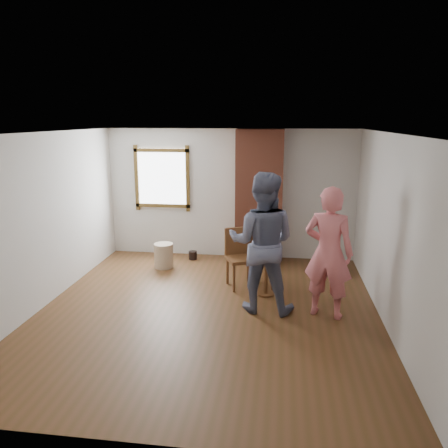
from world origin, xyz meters
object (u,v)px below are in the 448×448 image
Objects in this scene: stoneware_crock at (164,256)px; side_table at (266,271)px; dining_chair_left at (240,254)px; person_pink at (328,253)px; man at (262,243)px; dining_chair_right at (263,252)px.

stoneware_crock is 0.78× the size of side_table.
dining_chair_left is 1.73m from person_pink.
side_table is 0.32× the size of person_pink.
dining_chair_left is 0.48× the size of man.
man is (0.03, -1.05, 0.46)m from dining_chair_right.
side_table is 1.22m from person_pink.
stoneware_crock is 0.46× the size of dining_chair_right.
man is at bearing 13.16° from person_pink.
man reaches higher than dining_chair_left.
dining_chair_right is 0.54m from side_table.
stoneware_crock is 2.28m from side_table.
dining_chair_left is 0.40m from dining_chair_right.
person_pink is (0.89, -0.63, 0.55)m from side_table.
dining_chair_left is 1.65× the size of side_table.
dining_chair_right is at bearing 99.06° from side_table.
dining_chair_right reaches higher than dining_chair_left.
side_table is at bearing -79.17° from dining_chair_right.
stoneware_crock is 1.73m from dining_chair_left.
dining_chair_left is 0.52× the size of person_pink.
person_pink is (0.94, -0.09, -0.08)m from man.
person_pink reaches higher than stoneware_crock.
person_pink is (1.35, -1.00, 0.39)m from dining_chair_left.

